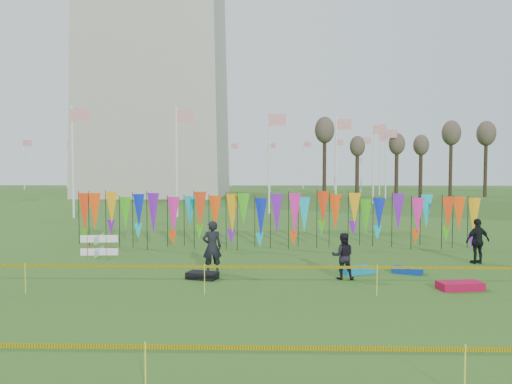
{
  "coord_description": "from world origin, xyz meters",
  "views": [
    {
      "loc": [
        -0.16,
        -15.19,
        3.72
      ],
      "look_at": [
        -0.64,
        6.0,
        2.61
      ],
      "focal_mm": 35.0,
      "sensor_mm": 36.0,
      "label": 1
    }
  ],
  "objects_px": {
    "box_kite": "(99,245)",
    "kite_bag_turquoise": "(357,270)",
    "kite_bag_black": "(202,275)",
    "person_right": "(478,241)",
    "person_left": "(212,247)",
    "kite_bag_red": "(460,286)",
    "kite_bag_blue": "(407,270)",
    "person_mid": "(343,256)"
  },
  "relations": [
    {
      "from": "box_kite",
      "to": "kite_bag_turquoise",
      "type": "relative_size",
      "value": 0.79
    },
    {
      "from": "kite_bag_turquoise",
      "to": "kite_bag_black",
      "type": "relative_size",
      "value": 1.12
    },
    {
      "from": "box_kite",
      "to": "person_right",
      "type": "distance_m",
      "value": 15.02
    },
    {
      "from": "kite_bag_turquoise",
      "to": "person_right",
      "type": "bearing_deg",
      "value": 20.84
    },
    {
      "from": "person_left",
      "to": "kite_bag_red",
      "type": "distance_m",
      "value": 8.02
    },
    {
      "from": "kite_bag_blue",
      "to": "kite_bag_red",
      "type": "relative_size",
      "value": 0.76
    },
    {
      "from": "kite_bag_turquoise",
      "to": "kite_bag_black",
      "type": "xyz_separation_m",
      "value": [
        -5.25,
        -0.95,
        0.0
      ]
    },
    {
      "from": "box_kite",
      "to": "kite_bag_black",
      "type": "relative_size",
      "value": 0.89
    },
    {
      "from": "person_left",
      "to": "person_mid",
      "type": "bearing_deg",
      "value": 156.62
    },
    {
      "from": "person_left",
      "to": "person_right",
      "type": "height_order",
      "value": "person_left"
    },
    {
      "from": "box_kite",
      "to": "kite_bag_turquoise",
      "type": "distance_m",
      "value": 10.55
    },
    {
      "from": "person_left",
      "to": "kite_bag_black",
      "type": "xyz_separation_m",
      "value": [
        -0.23,
        -0.84,
        -0.8
      ]
    },
    {
      "from": "kite_bag_turquoise",
      "to": "kite_bag_red",
      "type": "xyz_separation_m",
      "value": [
        2.69,
        -2.2,
        0.01
      ]
    },
    {
      "from": "person_left",
      "to": "kite_bag_black",
      "type": "height_order",
      "value": "person_left"
    },
    {
      "from": "person_right",
      "to": "kite_bag_black",
      "type": "xyz_separation_m",
      "value": [
        -10.14,
        -2.81,
        -0.75
      ]
    },
    {
      "from": "kite_bag_red",
      "to": "kite_bag_blue",
      "type": "bearing_deg",
      "value": 112.72
    },
    {
      "from": "box_kite",
      "to": "kite_bag_blue",
      "type": "xyz_separation_m",
      "value": [
        11.8,
        -3.1,
        -0.33
      ]
    },
    {
      "from": "kite_bag_black",
      "to": "kite_bag_blue",
      "type": "bearing_deg",
      "value": 8.2
    },
    {
      "from": "kite_bag_blue",
      "to": "person_left",
      "type": "bearing_deg",
      "value": -178.61
    },
    {
      "from": "person_left",
      "to": "kite_bag_red",
      "type": "relative_size",
      "value": 1.41
    },
    {
      "from": "person_mid",
      "to": "kite_bag_blue",
      "type": "distance_m",
      "value": 2.62
    },
    {
      "from": "kite_bag_turquoise",
      "to": "kite_bag_black",
      "type": "bearing_deg",
      "value": -169.75
    },
    {
      "from": "kite_bag_turquoise",
      "to": "kite_bag_black",
      "type": "distance_m",
      "value": 5.33
    },
    {
      "from": "box_kite",
      "to": "person_right",
      "type": "bearing_deg",
      "value": -4.96
    },
    {
      "from": "box_kite",
      "to": "kite_bag_black",
      "type": "bearing_deg",
      "value": -40.47
    },
    {
      "from": "person_mid",
      "to": "kite_bag_turquoise",
      "type": "distance_m",
      "value": 1.25
    },
    {
      "from": "box_kite",
      "to": "person_left",
      "type": "relative_size",
      "value": 0.47
    },
    {
      "from": "box_kite",
      "to": "person_mid",
      "type": "bearing_deg",
      "value": -23.08
    },
    {
      "from": "kite_bag_turquoise",
      "to": "kite_bag_blue",
      "type": "bearing_deg",
      "value": 1.94
    },
    {
      "from": "kite_bag_turquoise",
      "to": "kite_bag_black",
      "type": "height_order",
      "value": "kite_bag_black"
    },
    {
      "from": "kite_bag_red",
      "to": "person_right",
      "type": "bearing_deg",
      "value": 61.5
    },
    {
      "from": "kite_bag_blue",
      "to": "kite_bag_black",
      "type": "distance_m",
      "value": 7.06
    },
    {
      "from": "kite_bag_red",
      "to": "kite_bag_black",
      "type": "distance_m",
      "value": 8.03
    },
    {
      "from": "kite_bag_blue",
      "to": "kite_bag_red",
      "type": "bearing_deg",
      "value": -67.28
    },
    {
      "from": "person_mid",
      "to": "person_right",
      "type": "xyz_separation_m",
      "value": [
        5.52,
        2.72,
        0.1
      ]
    },
    {
      "from": "box_kite",
      "to": "person_left",
      "type": "distance_m",
      "value": 6.03
    },
    {
      "from": "box_kite",
      "to": "kite_bag_blue",
      "type": "bearing_deg",
      "value": -14.72
    },
    {
      "from": "person_left",
      "to": "kite_bag_blue",
      "type": "height_order",
      "value": "person_left"
    },
    {
      "from": "person_right",
      "to": "kite_bag_black",
      "type": "bearing_deg",
      "value": -1.52
    },
    {
      "from": "kite_bag_red",
      "to": "person_mid",
      "type": "bearing_deg",
      "value": 157.99
    },
    {
      "from": "kite_bag_red",
      "to": "box_kite",
      "type": "bearing_deg",
      "value": 157.2
    },
    {
      "from": "person_mid",
      "to": "kite_bag_red",
      "type": "distance_m",
      "value": 3.63
    }
  ]
}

